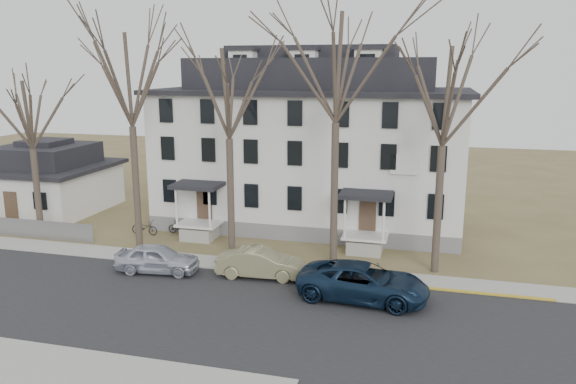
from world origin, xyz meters
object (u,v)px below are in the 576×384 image
(tree_mid_left, at_px, (228,87))
(car_silver, at_px, (157,259))
(car_tan, at_px, (261,264))
(tree_mid_right, at_px, (445,89))
(bicycle_left, at_px, (145,228))
(bicycle_right, at_px, (179,228))
(tree_far_left, at_px, (129,73))
(boarding_house, at_px, (312,146))
(tree_bungalow, at_px, (29,110))
(small_house, at_px, (48,181))
(car_navy, at_px, (363,283))
(tree_center, at_px, (337,59))

(tree_mid_left, xyz_separation_m, car_silver, (-2.74, -3.91, -8.85))
(car_silver, distance_m, car_tan, 5.55)
(tree_mid_right, bearing_deg, bicycle_left, 173.64)
(car_tan, xyz_separation_m, bicycle_right, (-7.48, 6.00, -0.30))
(tree_far_left, relative_size, tree_mid_left, 1.08)
(car_silver, bearing_deg, bicycle_left, 28.05)
(boarding_house, relative_size, car_tan, 4.56)
(boarding_house, distance_m, tree_bungalow, 18.17)
(tree_bungalow, height_order, car_silver, tree_bungalow)
(bicycle_left, height_order, bicycle_right, bicycle_left)
(car_silver, bearing_deg, tree_far_left, 33.84)
(tree_far_left, bearing_deg, bicycle_left, 110.40)
(small_house, relative_size, tree_bungalow, 0.81)
(tree_bungalow, relative_size, car_silver, 2.44)
(boarding_house, height_order, tree_mid_right, tree_mid_right)
(small_house, bearing_deg, tree_bungalow, -57.16)
(car_navy, bearing_deg, tree_center, 29.93)
(tree_mid_left, bearing_deg, bicycle_right, 149.09)
(car_tan, relative_size, bicycle_right, 3.04)
(boarding_house, xyz_separation_m, bicycle_right, (-7.71, -5.33, -4.93))
(tree_center, xyz_separation_m, car_tan, (-3.24, -3.18, -10.33))
(car_silver, distance_m, car_navy, 11.03)
(tree_far_left, relative_size, car_tan, 3.01)
(tree_center, bearing_deg, car_navy, -64.35)
(tree_bungalow, bearing_deg, tree_mid_right, 0.00)
(tree_center, height_order, tree_mid_right, tree_center)
(small_house, distance_m, car_tan, 21.93)
(bicycle_left, bearing_deg, boarding_house, -56.81)
(small_house, relative_size, tree_mid_left, 0.68)
(boarding_house, relative_size, bicycle_left, 11.46)
(tree_bungalow, relative_size, bicycle_right, 7.20)
(tree_bungalow, bearing_deg, car_navy, -12.49)
(bicycle_right, bearing_deg, tree_mid_right, -99.78)
(boarding_house, bearing_deg, car_tan, -91.20)
(tree_mid_left, distance_m, car_silver, 10.05)
(bicycle_left, bearing_deg, tree_mid_left, -105.67)
(tree_far_left, relative_size, car_silver, 3.10)
(tree_bungalow, relative_size, car_navy, 1.77)
(tree_center, bearing_deg, boarding_house, 110.20)
(small_house, height_order, tree_bungalow, tree_bungalow)
(tree_mid_right, height_order, bicycle_right, tree_mid_right)
(car_silver, height_order, bicycle_left, car_silver)
(tree_mid_left, distance_m, tree_bungalow, 13.08)
(tree_far_left, height_order, car_navy, tree_far_left)
(boarding_house, distance_m, car_tan, 12.24)
(car_navy, bearing_deg, car_tan, 78.71)
(tree_mid_right, height_order, bicycle_left, tree_mid_right)
(car_navy, bearing_deg, car_silver, 90.10)
(small_house, xyz_separation_m, car_silver, (14.26, -10.10, -1.50))
(car_navy, relative_size, bicycle_left, 3.36)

